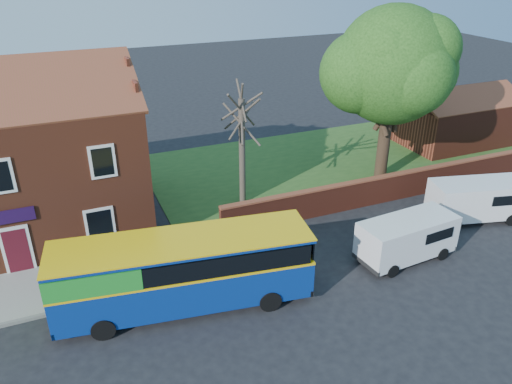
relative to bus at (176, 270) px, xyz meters
name	(u,v)px	position (x,y,z in m)	size (l,w,h in m)	color
ground	(232,340)	(1.30, -2.62, -1.70)	(120.00, 120.00, 0.00)	black
pavement	(23,294)	(-5.70, 3.13, -1.64)	(18.00, 3.50, 0.12)	gray
kerb	(23,320)	(-5.70, 1.38, -1.63)	(18.00, 0.15, 0.14)	slate
grass_strip	(347,159)	(14.30, 10.38, -1.68)	(26.00, 12.00, 0.04)	#426B28
shop_building	(8,167)	(-5.73, 8.88, 1.71)	(12.30, 8.13, 10.50)	brown
boundary_wall	(405,184)	(14.30, 4.38, -0.89)	(22.00, 0.38, 1.60)	maroon
outbuilding	(456,120)	(23.30, 10.38, -0.09)	(8.20, 5.06, 4.17)	maroon
bus	(176,270)	(0.00, 0.00, 0.00)	(10.08, 3.85, 3.00)	navy
van_near	(407,237)	(10.41, -0.70, -0.59)	(4.67, 2.18, 2.00)	white
van_far	(477,199)	(16.09, 0.90, -0.53)	(5.08, 3.03, 2.09)	white
large_tree	(392,68)	(14.71, 7.31, 4.96)	(8.34, 6.60, 10.18)	black
bare_tree	(242,147)	(5.62, 7.34, 1.61)	(2.42, 2.89, 6.46)	#4C4238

